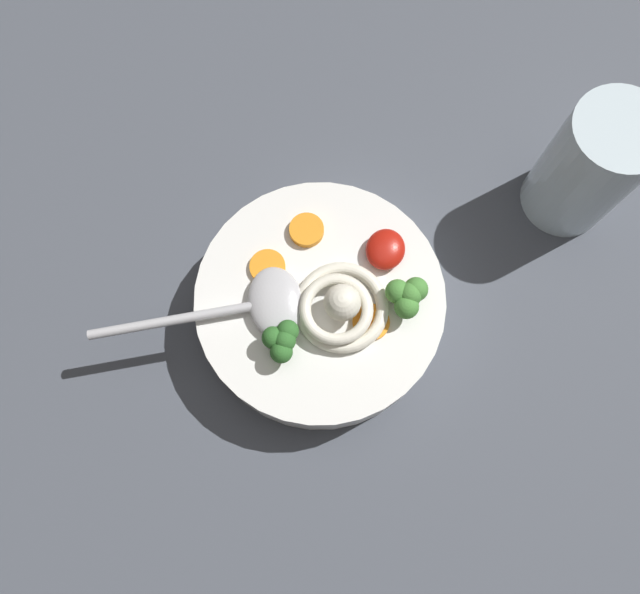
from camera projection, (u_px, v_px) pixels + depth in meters
table_slab at (311, 293)px, 57.97cm from camera, size 90.84×90.84×3.90cm
soup_bowl at (320, 305)px, 52.79cm from camera, size 20.70×20.70×5.26cm
noodle_pile at (340, 307)px, 49.03cm from camera, size 8.41×8.24×3.38cm
soup_spoon at (259, 305)px, 49.33cm from camera, size 10.70×16.92×1.60cm
chili_sauce_dollop at (385, 249)px, 50.63cm from camera, size 3.60×3.24×1.62cm
broccoli_floret_beside_chili at (408, 295)px, 48.41cm from camera, size 3.85×3.32×3.05cm
broccoli_floret_right at (282, 341)px, 47.59cm from camera, size 3.48×3.00×2.75cm
carrot_slice_extra_a at (268, 267)px, 50.81cm from camera, size 2.97×2.97×0.48cm
carrot_slice_beside_noodles at (307, 230)px, 51.59cm from camera, size 2.92×2.92×0.68cm
carrot_slice_extra_b at (371, 322)px, 49.55cm from camera, size 3.00×3.00×0.42cm
drinking_glass at (589, 167)px, 52.45cm from camera, size 7.83×7.83×12.55cm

